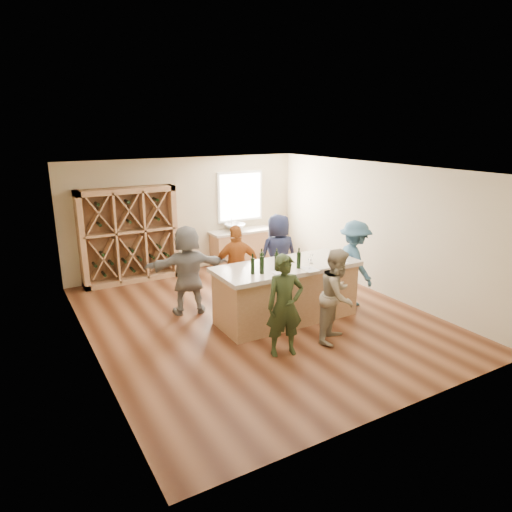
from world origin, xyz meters
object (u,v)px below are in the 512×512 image
wine_bottle_a (253,266)px  person_far_mid (237,266)px  person_far_left (188,270)px  wine_bottle_d (276,262)px  person_near_right (337,296)px  person_near_left (285,306)px  wine_bottle_e (277,261)px  wine_bottle_f (299,260)px  tasting_counter_base (286,294)px  wine_rack (129,236)px  person_far_right (278,255)px  wine_bottle_b (262,265)px  wine_bottle_c (262,262)px  person_server (354,263)px  sink (235,227)px

wine_bottle_a → person_far_mid: 1.33m
person_far_mid → person_far_left: bearing=3.6°
wine_bottle_d → person_near_right: (0.59, -0.98, -0.42)m
wine_bottle_a → person_near_left: person_near_left is taller
wine_bottle_e → wine_bottle_f: (0.35, -0.18, 0.01)m
tasting_counter_base → person_near_right: person_near_right is taller
wine_rack → person_far_right: (2.50, -2.45, -0.22)m
person_near_right → wine_bottle_f: person_near_right is taller
wine_bottle_b → person_far_left: bearing=118.7°
wine_bottle_c → person_server: size_ratio=0.18×
wine_bottle_a → wine_bottle_e: 0.52m
wine_rack → wine_bottle_f: wine_rack is taller
wine_bottle_d → person_near_left: size_ratio=0.17×
wine_bottle_e → wine_bottle_c: bearing=172.1°
wine_bottle_b → wine_bottle_f: wine_bottle_b is taller
wine_bottle_c → wine_bottle_d: bearing=-20.9°
wine_bottle_c → wine_bottle_f: size_ratio=1.06×
sink → person_near_left: bearing=-108.3°
wine_rack → person_near_right: (2.19, -4.78, -0.30)m
wine_bottle_c → person_server: 2.23m
person_near_right → wine_bottle_c: bearing=95.6°
sink → person_near_left: size_ratio=0.33×
person_near_right → person_far_mid: person_far_mid is taller
wine_bottle_c → wine_bottle_f: bearing=-19.0°
person_server → wine_bottle_e: bearing=103.2°
person_server → wine_bottle_c: bearing=101.8°
sink → person_far_mid: bearing=-116.5°
tasting_counter_base → wine_bottle_a: size_ratio=9.24×
wine_bottle_a → person_server: size_ratio=0.16×
tasting_counter_base → wine_bottle_f: wine_bottle_f is taller
sink → person_far_left: size_ratio=0.31×
wine_bottle_d → wine_bottle_e: (0.04, 0.05, 0.01)m
person_far_mid → person_server: bearing=165.3°
sink → wine_bottle_f: bearing=-100.5°
wine_bottle_b → wine_bottle_e: wine_bottle_b is taller
tasting_counter_base → person_far_mid: size_ratio=1.56×
wine_bottle_b → wine_bottle_e: size_ratio=1.06×
tasting_counter_base → wine_bottle_e: size_ratio=8.97×
wine_rack → person_far_right: bearing=-44.4°
wine_bottle_c → person_far_right: bearing=47.4°
sink → person_server: bearing=-76.8°
wine_rack → wine_bottle_f: 4.40m
wine_bottle_e → wine_rack: bearing=113.6°
wine_bottle_f → person_far_mid: bearing=111.5°
wine_rack → person_near_left: bearing=-76.4°
tasting_counter_base → wine_bottle_b: size_ratio=8.47×
person_far_mid → person_far_left: size_ratio=0.95×
wine_bottle_d → person_near_right: 1.22m
tasting_counter_base → wine_bottle_c: wine_bottle_c is taller
wine_bottle_c → wine_bottle_e: bearing=-7.9°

